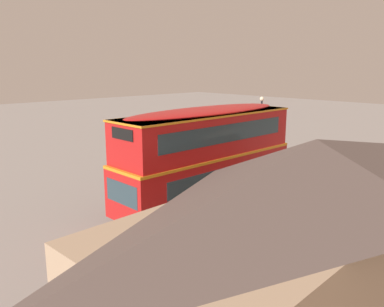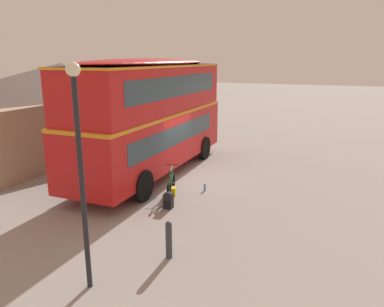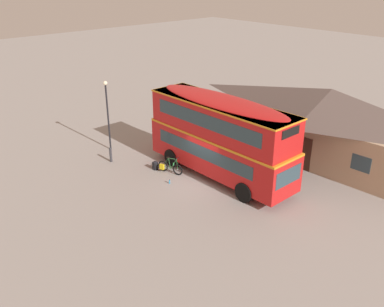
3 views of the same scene
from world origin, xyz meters
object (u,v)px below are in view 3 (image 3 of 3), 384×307
double_decker_bus (220,134)px  water_bottle_blue_sports (170,182)px  backpack_on_ground (155,165)px  touring_bicycle (169,167)px  street_lamp (107,108)px  kerb_bollard (111,154)px

double_decker_bus → water_bottle_blue_sports: (-1.21, -2.82, -2.52)m
double_decker_bus → backpack_on_ground: double_decker_bus is taller
touring_bicycle → backpack_on_ground: bearing=-159.7°
double_decker_bus → street_lamp: (-7.74, -2.66, 0.27)m
street_lamp → kerb_bollard: bearing=-31.2°
double_decker_bus → touring_bicycle: 3.77m
kerb_bollard → backpack_on_ground: bearing=26.7°
kerb_bollard → water_bottle_blue_sports: bearing=10.5°
touring_bicycle → street_lamp: 6.06m
double_decker_bus → touring_bicycle: size_ratio=5.83×
touring_bicycle → kerb_bollard: 4.12m
backpack_on_ground → kerb_bollard: size_ratio=0.57×
touring_bicycle → backpack_on_ground: touring_bicycle is taller
touring_bicycle → kerb_bollard: bearing=-154.9°
double_decker_bus → backpack_on_ground: size_ratio=17.44×
street_lamp → kerb_bollard: street_lamp is taller
backpack_on_ground → kerb_bollard: kerb_bollard is taller
backpack_on_ground → water_bottle_blue_sports: backpack_on_ground is taller
touring_bicycle → kerb_bollard: (-3.72, -1.75, 0.12)m
backpack_on_ground → water_bottle_blue_sports: bearing=-14.3°
touring_bicycle → kerb_bollard: size_ratio=1.71×
backpack_on_ground → street_lamp: (-4.52, -0.35, 2.63)m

